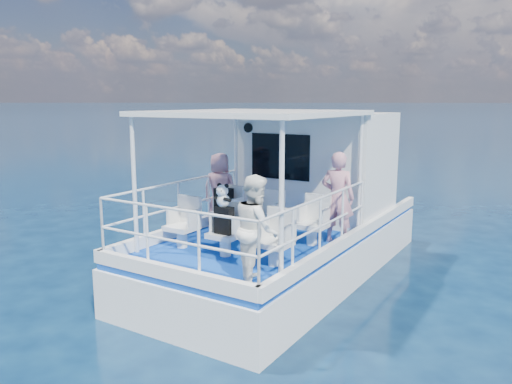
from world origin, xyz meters
TOP-DOWN VIEW (x-y plane):
  - ground at (0.00, 0.00)m, footprint 2000.00×2000.00m
  - hull at (0.00, 1.00)m, footprint 3.00×7.00m
  - deck at (0.00, 1.00)m, footprint 2.90×6.90m
  - cabin at (0.00, 2.30)m, footprint 2.85×2.00m
  - canopy at (0.00, -0.20)m, footprint 3.00×3.20m
  - canopy_posts at (0.00, -0.25)m, footprint 2.77×2.97m
  - railings at (0.00, -0.58)m, footprint 2.84×3.59m
  - seat_port_fwd at (-0.90, 0.20)m, footprint 0.48×0.46m
  - seat_center_fwd at (0.00, 0.20)m, footprint 0.48×0.46m
  - seat_stbd_fwd at (0.90, 0.20)m, footprint 0.48×0.46m
  - seat_port_aft at (-0.90, -1.10)m, footprint 0.48×0.46m
  - seat_center_aft at (0.00, -1.10)m, footprint 0.48×0.46m
  - seat_stbd_aft at (0.90, -1.10)m, footprint 0.48×0.46m
  - passenger_port_fwd at (-1.25, 0.48)m, footprint 0.61×0.50m
  - passenger_stbd_fwd at (1.20, 0.56)m, footprint 0.62×0.45m
  - passenger_stbd_aft at (1.01, -1.79)m, footprint 0.89×0.91m
  - backpack_port at (-0.93, 0.15)m, footprint 0.34×0.19m
  - backpack_center at (0.02, -1.16)m, footprint 0.29×0.16m
  - compact_camera at (-0.94, 0.15)m, footprint 0.11×0.06m
  - panda at (0.01, -1.16)m, footprint 0.24×0.20m

SIDE VIEW (x-z plane):
  - ground at x=0.00m, z-range 0.00..0.00m
  - hull at x=0.00m, z-range -0.80..0.80m
  - deck at x=0.00m, z-range 0.80..0.90m
  - seat_port_fwd at x=-0.90m, z-range 0.90..1.28m
  - seat_center_fwd at x=0.00m, z-range 0.90..1.28m
  - seat_stbd_fwd at x=0.90m, z-range 0.90..1.28m
  - seat_port_aft at x=-0.90m, z-range 0.90..1.28m
  - seat_center_aft at x=0.00m, z-range 0.90..1.28m
  - seat_stbd_aft at x=0.90m, z-range 0.90..1.28m
  - railings at x=0.00m, z-range 0.90..1.90m
  - backpack_center at x=0.02m, z-range 1.28..1.71m
  - backpack_port at x=-0.93m, z-range 1.28..1.72m
  - passenger_port_fwd at x=-1.25m, z-range 0.90..2.35m
  - passenger_stbd_aft at x=1.01m, z-range 0.90..2.38m
  - passenger_stbd_fwd at x=1.20m, z-range 0.90..2.49m
  - compact_camera at x=-0.94m, z-range 1.72..1.79m
  - panda at x=0.01m, z-range 1.71..2.08m
  - cabin at x=0.00m, z-range 0.90..3.10m
  - canopy_posts at x=0.00m, z-range 0.90..3.10m
  - canopy at x=0.00m, z-range 3.10..3.18m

